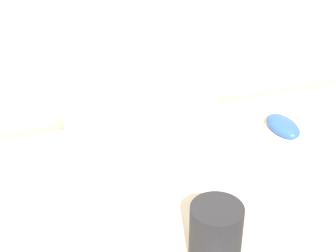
{
  "coord_description": "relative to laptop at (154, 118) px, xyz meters",
  "views": [
    {
      "loc": [
        -0.22,
        -0.33,
        1.33
      ],
      "look_at": [
        0.06,
        0.45,
        0.85
      ],
      "focal_mm": 50.0,
      "sensor_mm": 36.0,
      "label": 1
    }
  ],
  "objects": [
    {
      "name": "drink_cup",
      "position": [
        -0.03,
        -0.4,
        0.01
      ],
      "size": [
        0.08,
        0.08,
        0.11
      ],
      "color": "#232326",
      "rests_on": "desk"
    },
    {
      "name": "laptop",
      "position": [
        0.0,
        0.0,
        0.0
      ],
      "size": [
        0.38,
        0.28,
        0.2
      ],
      "color": "#ADADB2",
      "rests_on": "desk"
    },
    {
      "name": "computer_mouse",
      "position": [
        0.28,
        -0.09,
        -0.03
      ],
      "size": [
        0.06,
        0.11,
        0.03
      ],
      "color": "white",
      "rests_on": "desk"
    }
  ]
}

